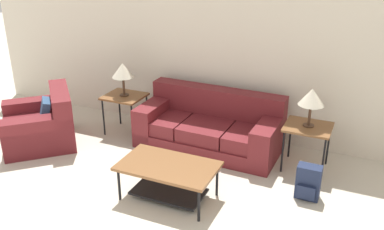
% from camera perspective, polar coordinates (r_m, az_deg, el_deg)
% --- Properties ---
extents(wall_back, '(8.86, 0.06, 2.60)m').
position_cam_1_polar(wall_back, '(6.33, 5.56, 8.29)').
color(wall_back, silver).
rests_on(wall_back, ground_plane).
extents(couch, '(2.05, 0.96, 0.82)m').
position_cam_1_polar(couch, '(6.22, 2.39, -1.78)').
color(couch, maroon).
rests_on(couch, ground_plane).
extents(armchair, '(1.43, 1.43, 0.80)m').
position_cam_1_polar(armchair, '(6.72, -19.39, -1.25)').
color(armchair, maroon).
rests_on(armchair, ground_plane).
extents(coffee_table, '(1.13, 0.67, 0.44)m').
position_cam_1_polar(coffee_table, '(5.03, -3.19, -7.77)').
color(coffee_table, brown).
rests_on(coffee_table, ground_plane).
extents(side_table_left, '(0.59, 0.53, 0.62)m').
position_cam_1_polar(side_table_left, '(6.65, -8.98, 2.12)').
color(side_table_left, brown).
rests_on(side_table_left, ground_plane).
extents(side_table_right, '(0.59, 0.53, 0.62)m').
position_cam_1_polar(side_table_right, '(5.73, 15.19, -1.96)').
color(side_table_right, brown).
rests_on(side_table_right, ground_plane).
extents(table_lamp_left, '(0.33, 0.33, 0.51)m').
position_cam_1_polar(table_lamp_left, '(6.51, -9.22, 5.83)').
color(table_lamp_left, '#472D1E').
rests_on(table_lamp_left, side_table_left).
extents(table_lamp_right, '(0.33, 0.33, 0.51)m').
position_cam_1_polar(table_lamp_right, '(5.56, 15.67, 2.26)').
color(table_lamp_right, '#472D1E').
rests_on(table_lamp_right, side_table_right).
extents(backpack, '(0.28, 0.24, 0.42)m').
position_cam_1_polar(backpack, '(5.27, 15.23, -8.70)').
color(backpack, '#1E2847').
rests_on(backpack, ground_plane).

